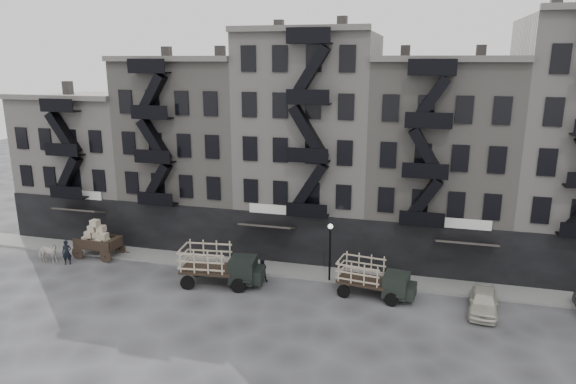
% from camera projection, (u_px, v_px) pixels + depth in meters
% --- Properties ---
extents(ground, '(140.00, 140.00, 0.00)m').
position_uv_depth(ground, '(278.00, 293.00, 34.37)').
color(ground, '#38383A').
rests_on(ground, ground).
extents(sidewalk, '(55.00, 2.50, 0.15)m').
position_uv_depth(sidewalk, '(292.00, 270.00, 37.85)').
color(sidewalk, slate).
rests_on(sidewalk, ground).
extents(building_west, '(10.00, 11.35, 13.20)m').
position_uv_depth(building_west, '(97.00, 162.00, 46.97)').
color(building_west, '#A6A098').
rests_on(building_west, ground).
extents(building_midwest, '(10.00, 11.35, 16.20)m').
position_uv_depth(building_midwest, '(197.00, 151.00, 44.12)').
color(building_midwest, gray).
rests_on(building_midwest, ground).
extents(building_center, '(10.00, 11.35, 18.20)m').
position_uv_depth(building_center, '(311.00, 144.00, 41.40)').
color(building_center, '#A6A098').
rests_on(building_center, ground).
extents(building_mideast, '(10.00, 11.35, 16.20)m').
position_uv_depth(building_mideast, '(438.00, 162.00, 39.19)').
color(building_mideast, gray).
rests_on(building_mideast, ground).
extents(lamp_post, '(0.36, 0.36, 4.28)m').
position_uv_depth(lamp_post, '(330.00, 245.00, 35.35)').
color(lamp_post, black).
rests_on(lamp_post, ground).
extents(horse, '(1.89, 0.97, 1.55)m').
position_uv_depth(horse, '(48.00, 253.00, 39.28)').
color(horse, beige).
rests_on(horse, ground).
extents(wagon, '(3.63, 2.06, 3.01)m').
position_uv_depth(wagon, '(96.00, 236.00, 40.20)').
color(wagon, black).
rests_on(wagon, ground).
extents(stake_truck_west, '(5.83, 2.87, 2.83)m').
position_uv_depth(stake_truck_west, '(219.00, 263.00, 35.23)').
color(stake_truck_west, black).
rests_on(stake_truck_west, ground).
extents(stake_truck_east, '(5.21, 2.64, 2.51)m').
position_uv_depth(stake_truck_east, '(374.00, 276.00, 33.53)').
color(stake_truck_east, black).
rests_on(stake_truck_east, ground).
extents(car_east, '(2.14, 4.32, 1.42)m').
position_uv_depth(car_east, '(484.00, 301.00, 31.60)').
color(car_east, beige).
rests_on(car_east, ground).
extents(pedestrian_west, '(0.82, 0.71, 1.90)m').
position_uv_depth(pedestrian_west, '(67.00, 252.00, 38.89)').
color(pedestrian_west, black).
rests_on(pedestrian_west, ground).
extents(pedestrian_mid, '(1.02, 0.93, 1.69)m').
position_uv_depth(pedestrian_mid, '(262.00, 270.00, 35.87)').
color(pedestrian_mid, black).
rests_on(pedestrian_mid, ground).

